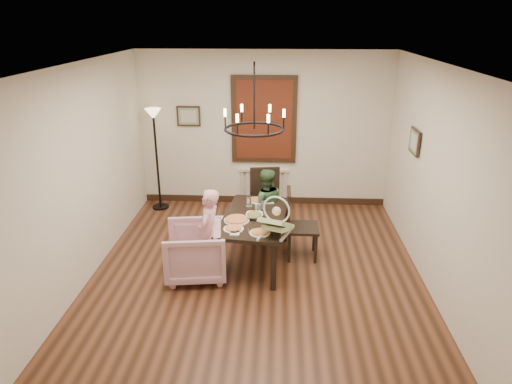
# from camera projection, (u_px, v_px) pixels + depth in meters

# --- Properties ---
(room_shell) EXTENTS (4.51, 5.00, 2.81)m
(room_shell) POSITION_uv_depth(u_px,v_px,m) (258.00, 167.00, 6.21)
(room_shell) COLOR brown
(room_shell) RESTS_ON ground
(dining_table) EXTENTS (1.02, 1.60, 0.71)m
(dining_table) POSITION_uv_depth(u_px,v_px,m) (254.00, 221.00, 6.41)
(dining_table) COLOR black
(dining_table) RESTS_ON room_shell
(chair_far) EXTENTS (0.54, 0.54, 1.09)m
(chair_far) POSITION_uv_depth(u_px,v_px,m) (266.00, 203.00, 7.24)
(chair_far) COLOR black
(chair_far) RESTS_ON room_shell
(chair_right) EXTENTS (0.46, 0.46, 1.04)m
(chair_right) POSITION_uv_depth(u_px,v_px,m) (303.00, 224.00, 6.57)
(chair_right) COLOR black
(chair_right) RESTS_ON room_shell
(armchair) EXTENTS (0.91, 0.89, 0.74)m
(armchair) POSITION_uv_depth(u_px,v_px,m) (195.00, 251.00, 6.13)
(armchair) COLOR #D9A5B7
(armchair) RESTS_ON room_shell
(elderly_woman) EXTENTS (0.32, 0.42, 1.03)m
(elderly_woman) POSITION_uv_depth(u_px,v_px,m) (209.00, 240.00, 6.12)
(elderly_woman) COLOR pink
(elderly_woman) RESTS_ON room_shell
(seated_man) EXTENTS (0.54, 0.45, 0.99)m
(seated_man) POSITION_uv_depth(u_px,v_px,m) (265.00, 212.00, 7.04)
(seated_man) COLOR #395D37
(seated_man) RESTS_ON room_shell
(baby_bouncer) EXTENTS (0.55, 0.63, 0.35)m
(baby_bouncer) POSITION_uv_depth(u_px,v_px,m) (276.00, 222.00, 5.79)
(baby_bouncer) COLOR beige
(baby_bouncer) RESTS_ON dining_table
(salad_bowl) EXTENTS (0.29, 0.29, 0.07)m
(salad_bowl) POSITION_uv_depth(u_px,v_px,m) (254.00, 215.00, 6.31)
(salad_bowl) COLOR white
(salad_bowl) RESTS_ON dining_table
(pizza_platter) EXTENTS (0.35, 0.35, 0.04)m
(pizza_platter) POSITION_uv_depth(u_px,v_px,m) (237.00, 220.00, 6.21)
(pizza_platter) COLOR tan
(pizza_platter) RESTS_ON dining_table
(drinking_glass) EXTENTS (0.07, 0.07, 0.15)m
(drinking_glass) POSITION_uv_depth(u_px,v_px,m) (260.00, 207.00, 6.49)
(drinking_glass) COLOR silver
(drinking_glass) RESTS_ON dining_table
(window_blinds) EXTENTS (1.00, 0.03, 1.40)m
(window_blinds) POSITION_uv_depth(u_px,v_px,m) (264.00, 120.00, 8.08)
(window_blinds) COLOR maroon
(window_blinds) RESTS_ON room_shell
(radiator) EXTENTS (0.92, 0.12, 0.62)m
(radiator) POSITION_uv_depth(u_px,v_px,m) (264.00, 185.00, 8.55)
(radiator) COLOR silver
(radiator) RESTS_ON room_shell
(picture_back) EXTENTS (0.42, 0.03, 0.36)m
(picture_back) POSITION_uv_depth(u_px,v_px,m) (189.00, 116.00, 8.14)
(picture_back) COLOR black
(picture_back) RESTS_ON room_shell
(picture_right) EXTENTS (0.03, 0.42, 0.36)m
(picture_right) POSITION_uv_depth(u_px,v_px,m) (415.00, 142.00, 6.50)
(picture_right) COLOR black
(picture_right) RESTS_ON room_shell
(floor_lamp) EXTENTS (0.30, 0.30, 1.80)m
(floor_lamp) POSITION_uv_depth(u_px,v_px,m) (157.00, 161.00, 8.14)
(floor_lamp) COLOR black
(floor_lamp) RESTS_ON room_shell
(chandelier) EXTENTS (0.80, 0.80, 0.04)m
(chandelier) POSITION_uv_depth(u_px,v_px,m) (254.00, 129.00, 5.93)
(chandelier) COLOR black
(chandelier) RESTS_ON room_shell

